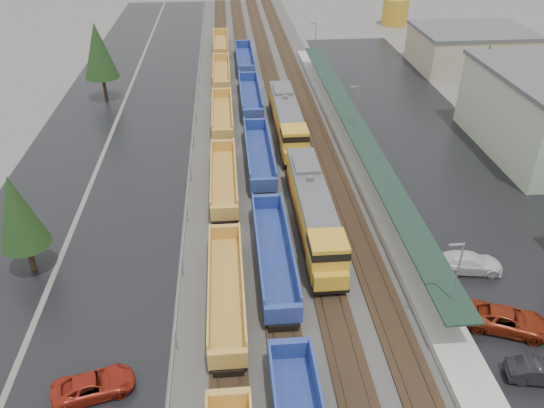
{
  "coord_description": "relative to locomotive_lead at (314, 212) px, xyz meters",
  "views": [
    {
      "loc": [
        -5.25,
        -6.34,
        28.12
      ],
      "look_at": [
        -1.55,
        35.44,
        2.0
      ],
      "focal_mm": 35.0,
      "sensor_mm": 36.0,
      "label": 1
    }
  ],
  "objects": [
    {
      "name": "well_string_yellow",
      "position": [
        -8.0,
        8.99,
        -1.18
      ],
      "size": [
        2.66,
        119.67,
        2.36
      ],
      "color": "gold",
      "rests_on": "ground"
    },
    {
      "name": "parked_car_east_b",
      "position": [
        12.17,
        -13.12,
        -1.55
      ],
      "size": [
        4.69,
        6.41,
        1.62
      ],
      "primitive_type": "imported",
      "rotation": [
        0.0,
        0.0,
        1.18
      ],
      "color": "maroon",
      "rests_on": "ground"
    },
    {
      "name": "trackbed",
      "position": [
        -2.0,
        26.85,
        -2.2
      ],
      "size": [
        14.6,
        160.0,
        0.22
      ],
      "color": "black",
      "rests_on": "ground"
    },
    {
      "name": "parked_car_east_a",
      "position": [
        12.23,
        -17.74,
        -1.63
      ],
      "size": [
        2.35,
        4.64,
        1.46
      ],
      "primitive_type": "imported",
      "rotation": [
        0.0,
        0.0,
        1.38
      ],
      "color": "black",
      "rests_on": "ground"
    },
    {
      "name": "tree_east",
      "position": [
        26.0,
        24.85,
        4.11
      ],
      "size": [
        4.4,
        4.4,
        10.0
      ],
      "color": "#332316",
      "rests_on": "ground"
    },
    {
      "name": "parked_car_west_c",
      "position": [
        -16.52,
        -16.26,
        -1.65
      ],
      "size": [
        3.6,
        5.54,
        1.42
      ],
      "primitive_type": "imported",
      "rotation": [
        0.0,
        0.0,
        1.83
      ],
      "color": "maroon",
      "rests_on": "ground"
    },
    {
      "name": "chainlink_fence",
      "position": [
        -11.5,
        25.29,
        -0.75
      ],
      "size": [
        0.08,
        160.04,
        2.02
      ],
      "color": "gray",
      "rests_on": "ground"
    },
    {
      "name": "tree_west_near",
      "position": [
        -24.0,
        -3.15,
        3.46
      ],
      "size": [
        3.96,
        3.96,
        9.0
      ],
      "color": "#332316",
      "rests_on": "ground"
    },
    {
      "name": "storage_tank",
      "position": [
        30.02,
        77.53,
        0.4
      ],
      "size": [
        5.52,
        5.52,
        5.52
      ],
      "primitive_type": "cylinder",
      "color": "#B88924",
      "rests_on": "ground"
    },
    {
      "name": "station_platform",
      "position": [
        7.5,
        16.86,
        -1.63
      ],
      "size": [
        3.0,
        80.0,
        8.0
      ],
      "color": "#9E9B93",
      "rests_on": "ground"
    },
    {
      "name": "well_string_blue",
      "position": [
        -4.0,
        4.94,
        -1.13
      ],
      "size": [
        2.82,
        108.38,
        2.5
      ],
      "color": "navy",
      "rests_on": "ground"
    },
    {
      "name": "ballast_strip",
      "position": [
        -2.0,
        26.85,
        -2.32
      ],
      "size": [
        20.0,
        160.0,
        0.08
      ],
      "primitive_type": "cube",
      "color": "#302D2B",
      "rests_on": "ground"
    },
    {
      "name": "west_parking_lot",
      "position": [
        -17.0,
        26.85,
        -2.35
      ],
      "size": [
        10.0,
        160.0,
        0.02
      ],
      "primitive_type": "cube",
      "color": "black",
      "rests_on": "ground"
    },
    {
      "name": "west_road",
      "position": [
        -27.0,
        26.85,
        -2.35
      ],
      "size": [
        9.0,
        160.0,
        0.02
      ],
      "primitive_type": "cube",
      "color": "black",
      "rests_on": "ground"
    },
    {
      "name": "east_commuter_lot",
      "position": [
        17.0,
        16.85,
        -2.35
      ],
      "size": [
        16.0,
        100.0,
        0.02
      ],
      "primitive_type": "cube",
      "color": "black",
      "rests_on": "ground"
    },
    {
      "name": "tree_west_far",
      "position": [
        -25.0,
        36.85,
        4.76
      ],
      "size": [
        4.84,
        4.84,
        11.0
      ],
      "color": "#332316",
      "rests_on": "ground"
    },
    {
      "name": "locomotive_trail",
      "position": [
        0.0,
        21.0,
        0.0
      ],
      "size": [
        2.96,
        19.52,
        4.42
      ],
      "color": "black",
      "rests_on": "ground"
    },
    {
      "name": "locomotive_lead",
      "position": [
        0.0,
        0.0,
        0.0
      ],
      "size": [
        2.96,
        19.52,
        4.42
      ],
      "color": "black",
      "rests_on": "ground"
    },
    {
      "name": "parked_car_east_c",
      "position": [
        12.05,
        -6.38,
        -1.55
      ],
      "size": [
        3.08,
        5.84,
        1.61
      ],
      "primitive_type": "imported",
      "rotation": [
        0.0,
        0.0,
        1.42
      ],
      "color": "silver",
      "rests_on": "ground"
    }
  ]
}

